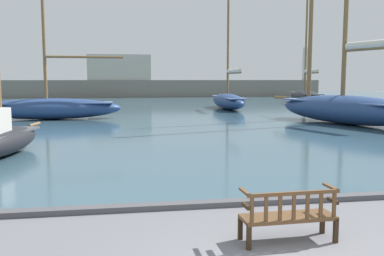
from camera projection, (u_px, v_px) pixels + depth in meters
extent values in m
cube|color=#385666|center=(140.00, 103.00, 48.61)|extent=(100.00, 80.00, 0.08)
cube|color=#4C4C50|center=(227.00, 203.00, 9.27)|extent=(40.00, 0.30, 0.12)
cube|color=#322113|center=(240.00, 228.00, 7.30)|extent=(0.07, 0.07, 0.42)
cube|color=#322113|center=(322.00, 222.00, 7.61)|extent=(0.07, 0.07, 0.42)
cube|color=#322113|center=(249.00, 237.00, 6.86)|extent=(0.07, 0.07, 0.42)
cube|color=#322113|center=(336.00, 231.00, 7.17)|extent=(0.07, 0.07, 0.42)
cube|color=brown|center=(288.00, 217.00, 7.21)|extent=(1.62, 0.58, 0.06)
cube|color=brown|center=(294.00, 193.00, 6.94)|extent=(1.60, 0.11, 0.06)
cube|color=brown|center=(252.00, 210.00, 6.83)|extent=(0.06, 0.04, 0.41)
cube|color=brown|center=(266.00, 209.00, 6.87)|extent=(0.06, 0.04, 0.41)
cube|color=brown|center=(280.00, 208.00, 6.92)|extent=(0.06, 0.04, 0.41)
cube|color=brown|center=(294.00, 207.00, 6.97)|extent=(0.06, 0.04, 0.41)
cube|color=brown|center=(307.00, 207.00, 7.02)|extent=(0.06, 0.04, 0.41)
cube|color=brown|center=(321.00, 206.00, 7.07)|extent=(0.06, 0.04, 0.41)
cube|color=brown|center=(334.00, 205.00, 7.11)|extent=(0.06, 0.04, 0.41)
cube|color=#322113|center=(246.00, 206.00, 6.94)|extent=(0.07, 0.30, 0.06)
cube|color=brown|center=(245.00, 192.00, 7.00)|extent=(0.08, 0.47, 0.04)
cube|color=#322113|center=(333.00, 201.00, 7.25)|extent=(0.07, 0.30, 0.06)
cube|color=brown|center=(331.00, 187.00, 7.31)|extent=(0.08, 0.47, 0.04)
ellipsoid|color=black|center=(305.00, 97.00, 47.38)|extent=(3.69, 9.78, 1.39)
cube|color=#4C4C51|center=(305.00, 93.00, 47.34)|extent=(2.96, 8.56, 0.08)
cylinder|color=brown|center=(306.00, 45.00, 46.98)|extent=(0.22, 0.22, 10.46)
cylinder|color=brown|center=(311.00, 73.00, 45.01)|extent=(0.91, 4.63, 0.18)
cylinder|color=silver|center=(311.00, 71.00, 44.99)|extent=(1.01, 4.20, 0.35)
ellipsoid|color=black|center=(0.00, 142.00, 14.84)|extent=(2.43, 5.35, 0.96)
cylinder|color=brown|center=(34.00, 124.00, 17.89)|extent=(0.32, 1.06, 0.12)
ellipsoid|color=navy|center=(346.00, 110.00, 25.36)|extent=(5.86, 10.78, 1.70)
cube|color=#516B9E|center=(346.00, 102.00, 25.31)|extent=(4.82, 9.37, 0.08)
cylinder|color=brown|center=(376.00, 48.00, 23.28)|extent=(1.58, 4.21, 0.22)
cylinder|color=silver|center=(376.00, 44.00, 23.25)|extent=(1.65, 3.86, 0.43)
cylinder|color=brown|center=(311.00, 13.00, 27.43)|extent=(0.27, 0.27, 11.09)
cylinder|color=brown|center=(281.00, 98.00, 30.49)|extent=(0.63, 1.34, 0.22)
ellipsoid|color=navy|center=(50.00, 109.00, 28.26)|extent=(9.28, 2.30, 1.39)
cube|color=#516B9E|center=(50.00, 103.00, 28.21)|extent=(8.16, 1.75, 0.08)
cylinder|color=brown|center=(43.00, 6.00, 27.46)|extent=(0.21, 0.21, 12.43)
cylinder|color=brown|center=(84.00, 57.00, 28.29)|extent=(5.05, 0.27, 0.17)
ellipsoid|color=navy|center=(228.00, 101.00, 37.90)|extent=(2.11, 8.62, 1.36)
cube|color=#516B9E|center=(228.00, 97.00, 37.86)|extent=(1.60, 7.58, 0.08)
cylinder|color=brown|center=(228.00, 40.00, 37.50)|extent=(0.20, 0.20, 9.95)
cylinder|color=brown|center=(234.00, 73.00, 35.72)|extent=(0.22, 4.30, 0.16)
cylinder|color=silver|center=(234.00, 71.00, 35.70)|extent=(0.37, 3.87, 0.32)
cube|color=slate|center=(136.00, 89.00, 62.40)|extent=(55.81, 2.40, 2.58)
cube|color=#B7B2A3|center=(119.00, 67.00, 61.66)|extent=(8.99, 2.00, 3.64)
cylinder|color=beige|center=(306.00, 64.00, 66.28)|extent=(1.00, 1.00, 4.97)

